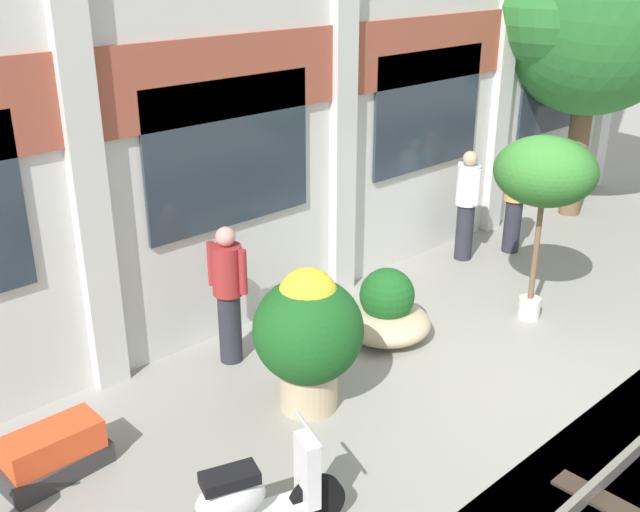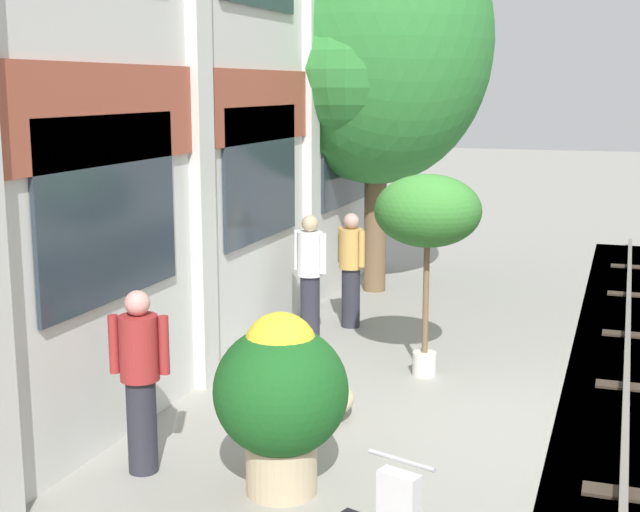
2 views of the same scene
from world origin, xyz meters
name	(u,v)px [view 1 (image 1 of 2)]	position (x,y,z in m)	size (l,w,h in m)	color
ground_plane	(513,364)	(0.00, 0.00, 0.00)	(80.00, 80.00, 0.00)	gray
potted_plant_square_trough	(54,454)	(-4.67, 1.74, 0.23)	(0.98, 0.51, 0.48)	#333333
potted_plant_low_pan	(545,174)	(1.15, 0.54, 1.92)	(1.23, 1.23, 2.37)	beige
potted_plant_ribbed_drum	(308,331)	(-2.27, 0.99, 0.88)	(1.12, 1.12, 1.55)	tan
potted_plant_wide_bowl	(386,312)	(-0.59, 1.44, 0.34)	(1.09, 1.09, 0.90)	tan
scooter_second_parked	(256,500)	(-3.88, -0.17, 0.44)	(1.34, 0.67, 0.98)	black
resident_by_doorway	(467,202)	(2.13, 2.32, 0.90)	(0.34, 0.51, 1.68)	#282833
resident_watching_tracks	(515,198)	(2.91, 1.99, 0.87)	(0.34, 0.46, 1.62)	#282833
resident_near_plants	(228,291)	(-2.29, 2.30, 0.88)	(0.34, 0.52, 1.64)	#282833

